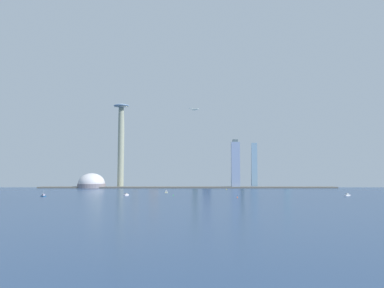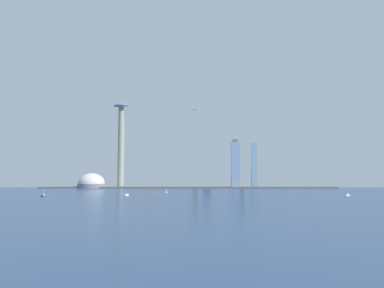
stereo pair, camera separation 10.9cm
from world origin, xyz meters
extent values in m
plane|color=navy|center=(0.00, 0.00, 0.00)|extent=(6000.00, 6000.00, 0.00)
cube|color=#605D55|center=(0.00, 416.53, 1.75)|extent=(793.89, 40.00, 3.51)
cylinder|color=#9CA188|center=(-186.34, 444.51, 114.04)|extent=(17.33, 17.33, 228.07)
ellipsoid|color=#6A86A7|center=(-186.34, 444.51, 228.07)|extent=(44.24, 44.24, 10.46)
torus|color=#9CA188|center=(-186.34, 444.51, 224.41)|extent=(39.70, 39.70, 2.09)
cone|color=silver|center=(-186.34, 444.51, 282.29)|extent=(8.66, 8.66, 97.98)
cylinder|color=gray|center=(-260.06, 422.08, 5.82)|extent=(74.37, 74.37, 11.64)
ellipsoid|color=silver|center=(-260.06, 422.08, 11.64)|extent=(70.65, 70.65, 55.90)
cube|color=#7CA0BD|center=(185.29, 454.10, 61.98)|extent=(15.68, 23.72, 123.96)
cube|color=beige|center=(144.72, 503.94, 38.96)|extent=(13.60, 14.96, 77.92)
cube|color=#AFACA0|center=(-156.88, 517.27, 87.96)|extent=(16.33, 22.62, 175.93)
cylinder|color=#4C4C51|center=(-156.88, 517.27, 190.07)|extent=(1.60, 1.60, 28.29)
cube|color=#C3AD94|center=(-101.30, 515.71, 51.84)|extent=(24.17, 18.29, 103.68)
cube|color=#96C3C9|center=(286.19, 485.78, 58.44)|extent=(12.50, 16.02, 116.88)
cube|color=#9BA383|center=(150.25, 468.47, 83.99)|extent=(15.69, 18.65, 167.97)
cylinder|color=#4C4C51|center=(150.25, 468.47, 182.18)|extent=(1.60, 1.60, 28.41)
cube|color=#889DC5|center=(130.07, 424.05, 62.12)|extent=(22.53, 20.63, 124.25)
cube|color=#4E6369|center=(130.07, 424.05, 127.81)|extent=(13.52, 12.38, 7.12)
cube|color=#9CA4BD|center=(53.16, 467.59, 70.59)|extent=(23.17, 21.77, 141.17)
cube|color=beige|center=(-277.88, 532.90, 58.30)|extent=(21.75, 23.44, 116.59)
cylinder|color=#4C4C51|center=(-277.88, 532.90, 125.56)|extent=(1.60, 1.60, 17.94)
cube|color=beige|center=(20.36, 483.69, 70.93)|extent=(13.74, 22.10, 141.87)
cube|color=beige|center=(-40.94, 189.14, 0.92)|extent=(5.35, 13.98, 1.85)
cube|color=#9296AA|center=(-40.94, 189.14, 3.29)|extent=(3.64, 6.19, 2.88)
cylinder|color=silver|center=(-40.94, 189.14, 6.70)|extent=(0.24, 0.24, 3.95)
cube|color=#1E5081|center=(-246.36, 76.46, 0.73)|extent=(13.50, 14.84, 1.46)
cube|color=#A197AF|center=(-246.36, 76.46, 2.92)|extent=(6.94, 7.36, 2.94)
cylinder|color=silver|center=(-246.36, 76.46, 7.39)|extent=(0.24, 0.24, 5.99)
cube|color=white|center=(-107.33, 102.09, 1.03)|extent=(8.34, 12.23, 2.07)
cube|color=#9E9B9D|center=(-107.33, 102.09, 3.17)|extent=(4.62, 5.80, 2.21)
cube|color=white|center=(290.34, 96.22, 0.90)|extent=(13.46, 10.79, 1.81)
cube|color=#8C969C|center=(290.34, 96.22, 3.26)|extent=(6.47, 5.55, 2.91)
cone|color=#E54C19|center=(86.79, 45.44, 1.28)|extent=(2.00, 2.00, 2.55)
cone|color=green|center=(-21.63, 94.03, 1.39)|extent=(1.26, 1.26, 2.79)
cone|color=yellow|center=(95.20, 318.93, 1.41)|extent=(1.58, 1.58, 2.82)
cylinder|color=white|center=(17.26, 437.24, 216.29)|extent=(25.63, 25.53, 3.38)
sphere|color=white|center=(28.88, 425.68, 216.29)|extent=(3.38, 3.38, 3.38)
cube|color=white|center=(17.26, 437.24, 217.81)|extent=(28.98, 29.09, 0.50)
cube|color=white|center=(7.49, 446.96, 216.80)|extent=(11.24, 11.28, 0.40)
cube|color=#2D333D|center=(7.49, 446.96, 220.48)|extent=(2.55, 2.54, 5.00)
camera|label=1|loc=(11.82, -549.55, 41.90)|focal=33.48mm
camera|label=2|loc=(11.93, -549.55, 41.90)|focal=33.48mm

